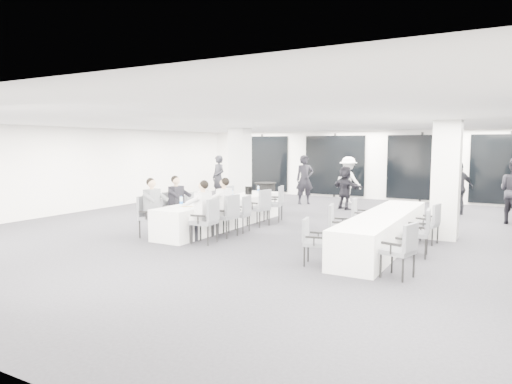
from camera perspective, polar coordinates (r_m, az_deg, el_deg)
room at (r=12.55m, az=7.52°, el=2.04°), size 14.04×16.04×2.84m
column_left at (r=16.06m, az=-2.00°, el=2.99°), size 0.60×0.60×2.80m
column_right at (r=11.63m, az=22.67°, el=1.38°), size 0.60×0.60×2.80m
banquet_table_main at (r=12.46m, az=-4.01°, el=-2.64°), size 0.90×5.00×0.75m
banquet_table_side at (r=10.29m, az=15.64°, el=-4.68°), size 0.90×5.00×0.75m
cocktail_table at (r=14.88m, az=1.19°, el=-0.70°), size 0.72×0.72×1.00m
chair_main_left_near at (r=11.33m, az=-13.29°, el=-2.64°), size 0.60×0.63×1.00m
chair_main_left_second at (r=12.04m, az=-10.23°, el=-2.07°), size 0.61×0.64×1.01m
chair_main_left_mid at (r=12.75m, az=-7.61°, el=-1.82°), size 0.53×0.56×0.91m
chair_main_left_fourth at (r=13.27m, az=-5.95°, el=-1.55°), size 0.50×0.54×0.89m
chair_main_left_far at (r=14.33m, az=-3.00°, el=-0.87°), size 0.53×0.57×0.93m
chair_main_right_near at (r=10.35m, az=-6.09°, el=-3.25°), size 0.57×0.62×1.03m
chair_main_right_second at (r=11.05m, az=-3.54°, el=-2.62°), size 0.57×0.62×1.03m
chair_main_right_mid at (r=11.63m, az=-1.76°, el=-2.44°), size 0.52×0.57×0.94m
chair_main_right_fourth at (r=12.48m, az=0.61°, el=-1.67°), size 0.59×0.63×1.01m
chair_main_right_far at (r=13.29m, az=2.53°, el=-1.15°), size 0.64×0.66×1.04m
chair_side_left_near at (r=8.59m, az=7.02°, el=-5.78°), size 0.52×0.55×0.87m
chair_side_left_mid at (r=9.91m, az=10.15°, el=-3.94°), size 0.58×0.61×0.96m
chair_side_left_far at (r=11.45m, az=12.82°, el=-2.77°), size 0.52×0.56×0.93m
chair_side_right_near at (r=8.03m, az=17.84°, el=-6.55°), size 0.58×0.61×0.94m
chair_side_right_mid at (r=9.68m, az=19.87°, el=-4.44°), size 0.53×0.58×0.96m
chair_side_right_far at (r=10.97m, az=20.97°, el=-3.43°), size 0.53×0.57×0.91m
seated_guest_a at (r=11.20m, az=-12.62°, el=-1.48°), size 0.50×0.38×1.44m
seated_guest_b at (r=11.89m, az=-9.69°, el=-0.99°), size 0.50×0.38×1.44m
seated_guest_c at (r=10.41m, az=-6.91°, el=-1.94°), size 0.50×0.38×1.44m
seated_guest_d at (r=11.11m, az=-4.27°, el=-1.41°), size 0.50×0.38×1.44m
standing_guest_a at (r=17.16m, az=6.10°, el=1.95°), size 0.97×0.95×2.08m
standing_guest_c at (r=17.76m, az=11.45°, el=1.87°), size 1.44×1.08×2.00m
standing_guest_d at (r=15.89m, az=24.02°, el=0.87°), size 1.28×1.21×1.93m
standing_guest_f at (r=15.99m, az=11.09°, el=0.89°), size 1.64×1.33×1.70m
standing_guest_g at (r=18.47m, az=-4.72°, el=2.18°), size 0.91×0.82×2.04m
ice_bucket_near at (r=11.68m, az=-6.88°, el=-0.83°), size 0.20×0.20×0.23m
ice_bucket_far at (r=13.59m, az=-0.93°, el=0.21°), size 0.22×0.22×0.25m
water_bottle_a at (r=11.09m, az=-9.32°, el=-1.20°), size 0.08×0.08×0.24m
water_bottle_b at (r=12.48m, az=-2.98°, el=-0.35°), size 0.07×0.07×0.23m
water_bottle_c at (r=14.10m, az=0.28°, el=0.34°), size 0.07×0.07×0.21m
plate_a at (r=11.00m, az=-8.99°, el=-1.81°), size 0.22×0.22×0.03m
plate_b at (r=10.96m, az=-8.25°, el=-1.83°), size 0.22×0.22×0.03m
plate_c at (r=12.15m, az=-4.74°, el=-1.03°), size 0.18×0.18×0.03m
wine_glass at (r=10.69m, az=-8.28°, el=-1.37°), size 0.07×0.07×0.18m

